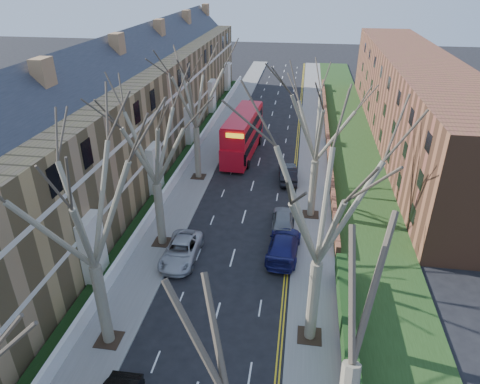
% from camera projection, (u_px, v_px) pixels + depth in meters
% --- Properties ---
extents(pavement_left, '(3.00, 102.00, 0.12)m').
position_uv_depth(pavement_left, '(217.00, 140.00, 53.56)').
color(pavement_left, slate).
rests_on(pavement_left, ground).
extents(pavement_right, '(3.00, 102.00, 0.12)m').
position_uv_depth(pavement_right, '(313.00, 145.00, 51.98)').
color(pavement_right, slate).
rests_on(pavement_right, ground).
extents(terrace_left, '(9.70, 78.00, 13.60)m').
position_uv_depth(terrace_left, '(129.00, 113.00, 45.02)').
color(terrace_left, '#9C804F').
rests_on(terrace_left, ground).
extents(flats_right, '(13.97, 54.00, 10.00)m').
position_uv_depth(flats_right, '(412.00, 100.00, 51.69)').
color(flats_right, brown).
rests_on(flats_right, ground).
extents(front_wall_left, '(0.30, 78.00, 1.00)m').
position_uv_depth(front_wall_left, '(187.00, 160.00, 46.51)').
color(front_wall_left, white).
rests_on(front_wall_left, ground).
extents(grass_verge_right, '(6.00, 102.00, 0.06)m').
position_uv_depth(grass_verge_right, '(351.00, 146.00, 51.34)').
color(grass_verge_right, '#1F3714').
rests_on(grass_verge_right, ground).
extents(tree_left_mid, '(10.50, 10.50, 14.71)m').
position_uv_depth(tree_left_mid, '(81.00, 195.00, 20.20)').
color(tree_left_mid, '#746C53').
rests_on(tree_left_mid, ground).
extents(tree_left_far, '(10.15, 10.15, 14.22)m').
position_uv_depth(tree_left_far, '(151.00, 131.00, 29.11)').
color(tree_left_far, '#746C53').
rests_on(tree_left_far, ground).
extents(tree_left_dist, '(10.50, 10.50, 14.71)m').
position_uv_depth(tree_left_dist, '(194.00, 85.00, 39.48)').
color(tree_left_dist, '#746C53').
rests_on(tree_left_dist, ground).
extents(tree_right_mid, '(10.50, 10.50, 14.71)m').
position_uv_depth(tree_right_mid, '(324.00, 192.00, 20.45)').
color(tree_right_mid, '#746C53').
rests_on(tree_right_mid, ground).
extents(tree_right_far, '(10.15, 10.15, 14.22)m').
position_uv_depth(tree_right_far, '(320.00, 113.00, 32.86)').
color(tree_right_far, '#746C53').
rests_on(tree_right_far, ground).
extents(double_decker_bus, '(3.44, 11.62, 4.78)m').
position_uv_depth(double_decker_bus, '(243.00, 135.00, 48.27)').
color(double_decker_bus, red).
rests_on(double_decker_bus, ground).
extents(car_left_far, '(2.39, 5.17, 1.44)m').
position_uv_depth(car_left_far, '(181.00, 251.00, 31.31)').
color(car_left_far, '#AFB0B5').
rests_on(car_left_far, ground).
extents(car_right_near, '(2.60, 5.69, 1.61)m').
position_uv_depth(car_right_near, '(284.00, 245.00, 31.77)').
color(car_right_near, navy).
rests_on(car_right_near, ground).
extents(car_right_mid, '(1.99, 4.49, 1.50)m').
position_uv_depth(car_right_mid, '(283.00, 219.00, 35.18)').
color(car_right_mid, gray).
rests_on(car_right_mid, ground).
extents(car_right_far, '(2.16, 4.95, 1.58)m').
position_uv_depth(car_right_far, '(288.00, 173.00, 43.04)').
color(car_right_far, black).
rests_on(car_right_far, ground).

